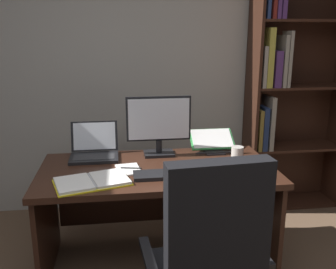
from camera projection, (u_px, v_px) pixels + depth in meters
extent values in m
cube|color=#B2ADA3|center=(137.00, 66.00, 3.35)|extent=(5.03, 0.12, 2.61)
cube|color=#381E14|center=(157.00, 170.00, 2.53)|extent=(1.57, 0.79, 0.04)
cube|color=#381E14|center=(47.00, 226.00, 2.53)|extent=(0.03, 0.73, 0.68)
cube|color=#381E14|center=(260.00, 212.00, 2.73)|extent=(0.03, 0.73, 0.68)
cube|color=#381E14|center=(152.00, 192.00, 2.98)|extent=(1.45, 0.03, 0.48)
cube|color=#381E14|center=(252.00, 87.00, 3.29)|extent=(0.02, 0.33, 2.26)
cube|color=#381E14|center=(291.00, 84.00, 3.50)|extent=(0.88, 0.01, 2.26)
cube|color=#381E14|center=(288.00, 201.00, 3.65)|extent=(0.83, 0.31, 0.02)
cube|color=maroon|center=(253.00, 189.00, 3.52)|extent=(0.05, 0.24, 0.31)
cube|color=gold|center=(261.00, 183.00, 3.50)|extent=(0.05, 0.22, 0.44)
cube|color=gray|center=(267.00, 182.00, 3.52)|extent=(0.04, 0.23, 0.44)
cube|color=maroon|center=(271.00, 187.00, 3.55)|extent=(0.03, 0.25, 0.32)
cube|color=#381E14|center=(293.00, 146.00, 3.50)|extent=(0.83, 0.31, 0.02)
cube|color=olive|center=(257.00, 129.00, 3.35)|extent=(0.03, 0.21, 0.36)
cube|color=navy|center=(262.00, 128.00, 3.34)|extent=(0.04, 0.19, 0.39)
cube|color=gray|center=(268.00, 122.00, 3.37)|extent=(0.04, 0.25, 0.47)
cube|color=#381E14|center=(299.00, 86.00, 3.35)|extent=(0.83, 0.31, 0.02)
cube|color=gray|center=(261.00, 67.00, 3.20)|extent=(0.03, 0.21, 0.35)
cube|color=gold|center=(266.00, 58.00, 3.20)|extent=(0.05, 0.23, 0.49)
cube|color=#512D66|center=(274.00, 69.00, 3.23)|extent=(0.06, 0.23, 0.31)
cube|color=gray|center=(281.00, 61.00, 3.21)|extent=(0.03, 0.21, 0.43)
cube|color=gray|center=(286.00, 59.00, 3.20)|extent=(0.03, 0.18, 0.47)
cube|color=#381E14|center=(305.00, 21.00, 3.20)|extent=(0.83, 0.31, 0.02)
cube|color=black|center=(218.00, 231.00, 1.67)|extent=(0.48, 0.14, 0.66)
cube|color=black|center=(149.00, 260.00, 1.87)|extent=(0.08, 0.39, 0.04)
cube|color=black|center=(254.00, 247.00, 1.98)|extent=(0.08, 0.39, 0.04)
cube|color=black|center=(159.00, 153.00, 2.79)|extent=(0.22, 0.16, 0.02)
cylinder|color=black|center=(159.00, 146.00, 2.77)|extent=(0.04, 0.04, 0.09)
cube|color=black|center=(159.00, 119.00, 2.73)|extent=(0.47, 0.02, 0.33)
cube|color=white|center=(159.00, 119.00, 2.71)|extent=(0.44, 0.00, 0.30)
cube|color=black|center=(94.00, 158.00, 2.69)|extent=(0.34, 0.23, 0.02)
cube|color=#2D2D30|center=(94.00, 157.00, 2.67)|extent=(0.29, 0.13, 0.00)
cube|color=black|center=(94.00, 136.00, 2.80)|extent=(0.34, 0.07, 0.22)
cube|color=white|center=(94.00, 136.00, 2.80)|extent=(0.31, 0.06, 0.19)
cube|color=black|center=(167.00, 174.00, 2.37)|extent=(0.42, 0.15, 0.02)
ellipsoid|color=black|center=(213.00, 171.00, 2.41)|extent=(0.06, 0.10, 0.04)
cube|color=black|center=(214.00, 152.00, 2.82)|extent=(0.14, 0.12, 0.01)
cube|color=black|center=(216.00, 153.00, 2.78)|extent=(0.30, 0.01, 0.01)
cube|color=green|center=(212.00, 139.00, 2.89)|extent=(0.33, 0.18, 0.12)
cube|color=white|center=(212.00, 138.00, 2.88)|extent=(0.31, 0.17, 0.11)
cube|color=yellow|center=(74.00, 185.00, 2.22)|extent=(0.28, 0.32, 0.01)
cube|color=yellow|center=(110.00, 180.00, 2.31)|extent=(0.28, 0.32, 0.01)
cube|color=white|center=(74.00, 184.00, 2.22)|extent=(0.27, 0.30, 0.02)
cube|color=white|center=(110.00, 178.00, 2.30)|extent=(0.27, 0.30, 0.02)
cylinder|color=#B7B7BC|center=(92.00, 181.00, 2.26)|extent=(0.09, 0.24, 0.02)
cube|color=white|center=(128.00, 169.00, 2.48)|extent=(0.18, 0.23, 0.01)
cylinder|color=black|center=(131.00, 168.00, 2.48)|extent=(0.14, 0.04, 0.01)
cylinder|color=silver|center=(237.00, 154.00, 2.66)|extent=(0.09, 0.09, 0.10)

